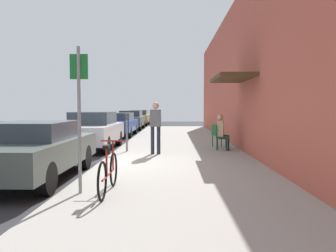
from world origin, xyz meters
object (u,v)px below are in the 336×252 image
Objects in this scene: bicycle_0 at (108,173)px; cafe_chair_0 at (220,136)px; parked_car_1 at (93,130)px; street_sign at (79,108)px; cafe_chair_1 at (217,134)px; parked_car_0 at (35,149)px; parked_car_2 at (119,124)px; parked_car_4 at (139,117)px; seated_patron_0 at (222,131)px; parking_meter at (127,129)px; pedestrian_standing at (156,124)px; parked_car_3 at (131,120)px.

bicycle_0 is 6.78m from cafe_chair_0.
street_sign is (1.50, -7.24, 0.88)m from parked_car_1.
street_sign is 2.99× the size of cafe_chair_1.
cafe_chair_0 and cafe_chair_1 have the same top height.
parked_car_2 reaches higher than parked_car_0.
parked_car_4 is (0.00, 17.55, -0.02)m from parked_car_1.
parked_car_0 is 6.66m from seated_patron_0.
parked_car_4 is 24.86m from bicycle_0.
seated_patron_0 is (4.91, -18.64, 0.08)m from parked_car_4.
seated_patron_0 reaches higher than bicycle_0.
parked_car_2 is at bearing -90.00° from parked_car_4.
parking_meter reaches higher than parked_car_0.
street_sign is (1.50, -13.47, 0.94)m from parked_car_2.
pedestrian_standing reaches higher than parking_meter.
street_sign is 7.09m from cafe_chair_0.
cafe_chair_1 is 0.51× the size of pedestrian_standing.
parked_car_2 is 13.61m from bicycle_0.
parking_meter reaches higher than parked_car_3.
parked_car_2 is at bearing 90.00° from parked_car_0.
parked_car_3 is at bearing 110.81° from seated_patron_0.
parked_car_0 is at bearing 140.80° from bicycle_0.
parked_car_2 reaches higher than bicycle_0.
parked_car_3 is at bearing 90.00° from parked_car_0.
parked_car_0 is 4.34m from parking_meter.
pedestrian_standing is (2.58, -8.41, 0.42)m from parked_car_2.
bicycle_0 is at bearing 1.37° from street_sign.
street_sign reaches higher than seated_patron_0.
parked_car_0 is 5.06× the size of cafe_chair_0.
street_sign reaches higher than parked_car_1.
street_sign is at bearing -118.58° from cafe_chair_0.
parked_car_1 reaches higher than cafe_chair_0.
parked_car_0 is 1.00× the size of parked_car_3.
seated_patron_0 reaches higher than parked_car_2.
parking_meter is (1.55, -1.54, 0.13)m from parked_car_1.
parked_car_4 is 18.41m from cafe_chair_1.
parking_meter is 0.78× the size of pedestrian_standing.
parked_car_0 is 1.00× the size of parked_car_4.
parked_car_2 is 13.59m from street_sign.
street_sign is at bearing -78.29° from parked_car_1.
parked_car_4 is at bearing 93.46° from street_sign.
parked_car_4 is 19.25m from cafe_chair_0.
parked_car_4 is 2.57× the size of bicycle_0.
parked_car_3 is 12.99m from cafe_chair_1.
seated_patron_0 reaches higher than parked_car_3.
street_sign is (1.50, -19.08, 0.91)m from parked_car_3.
cafe_chair_0 is at bearing -90.15° from cafe_chair_1.
cafe_chair_1 is at bearing -68.04° from parked_car_3.
parking_meter reaches higher than parked_car_4.
cafe_chair_0 is (4.86, -7.31, -0.08)m from parked_car_2.
parked_car_1 is 11.84m from parked_car_3.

